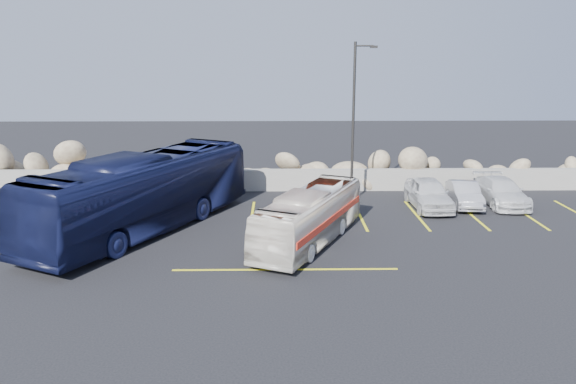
{
  "coord_description": "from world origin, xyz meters",
  "views": [
    {
      "loc": [
        -1.19,
        -18.42,
        7.46
      ],
      "look_at": [
        -0.84,
        4.0,
        1.89
      ],
      "focal_mm": 35.0,
      "sensor_mm": 36.0,
      "label": 1
    }
  ],
  "objects_px": {
    "lamppost": "(354,118)",
    "car_a": "(429,193)",
    "vintage_bus": "(310,217)",
    "car_c": "(501,192)",
    "car_b": "(464,194)",
    "tour_coach": "(144,192)"
  },
  "relations": [
    {
      "from": "tour_coach",
      "to": "car_a",
      "type": "relative_size",
      "value": 2.8
    },
    {
      "from": "lamppost",
      "to": "car_a",
      "type": "relative_size",
      "value": 1.85
    },
    {
      "from": "vintage_bus",
      "to": "car_a",
      "type": "bearing_deg",
      "value": 64.84
    },
    {
      "from": "tour_coach",
      "to": "car_b",
      "type": "relative_size",
      "value": 3.3
    },
    {
      "from": "car_b",
      "to": "car_c",
      "type": "bearing_deg",
      "value": 13.86
    },
    {
      "from": "tour_coach",
      "to": "car_a",
      "type": "bearing_deg",
      "value": 41.81
    },
    {
      "from": "lamppost",
      "to": "car_b",
      "type": "relative_size",
      "value": 2.19
    },
    {
      "from": "lamppost",
      "to": "car_b",
      "type": "xyz_separation_m",
      "value": [
        5.51,
        -0.88,
        -3.69
      ]
    },
    {
      "from": "tour_coach",
      "to": "car_c",
      "type": "bearing_deg",
      "value": 40.62
    },
    {
      "from": "vintage_bus",
      "to": "tour_coach",
      "type": "relative_size",
      "value": 0.65
    },
    {
      "from": "vintage_bus",
      "to": "car_b",
      "type": "xyz_separation_m",
      "value": [
        8.03,
        5.47,
        -0.49
      ]
    },
    {
      "from": "lamppost",
      "to": "vintage_bus",
      "type": "distance_m",
      "value": 7.55
    },
    {
      "from": "vintage_bus",
      "to": "car_a",
      "type": "relative_size",
      "value": 1.81
    },
    {
      "from": "vintage_bus",
      "to": "car_a",
      "type": "height_order",
      "value": "vintage_bus"
    },
    {
      "from": "car_a",
      "to": "lamppost",
      "type": "bearing_deg",
      "value": 160.46
    },
    {
      "from": "tour_coach",
      "to": "car_c",
      "type": "height_order",
      "value": "tour_coach"
    },
    {
      "from": "lamppost",
      "to": "tour_coach",
      "type": "distance_m",
      "value": 10.9
    },
    {
      "from": "vintage_bus",
      "to": "tour_coach",
      "type": "bearing_deg",
      "value": -168.91
    },
    {
      "from": "vintage_bus",
      "to": "tour_coach",
      "type": "xyz_separation_m",
      "value": [
        -7.0,
        1.72,
        0.59
      ]
    },
    {
      "from": "car_c",
      "to": "car_a",
      "type": "bearing_deg",
      "value": -170.14
    },
    {
      "from": "vintage_bus",
      "to": "car_c",
      "type": "xyz_separation_m",
      "value": [
        9.98,
        5.75,
        -0.44
      ]
    },
    {
      "from": "lamppost",
      "to": "car_a",
      "type": "xyz_separation_m",
      "value": [
        3.61,
        -1.23,
        -3.56
      ]
    }
  ]
}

